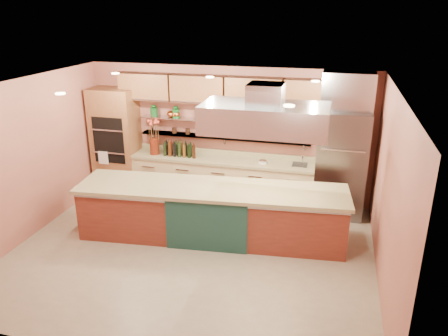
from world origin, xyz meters
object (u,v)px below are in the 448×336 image
(island, at_px, (212,212))
(copper_kettle, at_px, (171,114))
(flower_vase, at_px, (154,146))
(refrigerator, at_px, (341,164))
(kitchen_scale, at_px, (263,161))
(green_canister, at_px, (209,116))

(island, xyz_separation_m, copper_kettle, (-1.40, 1.77, 1.30))
(island, distance_m, flower_vase, 2.40)
(refrigerator, distance_m, kitchen_scale, 1.53)
(refrigerator, bearing_deg, flower_vase, 179.85)
(copper_kettle, xyz_separation_m, green_canister, (0.84, 0.00, 0.01))
(refrigerator, height_order, green_canister, refrigerator)
(kitchen_scale, bearing_deg, refrigerator, -9.80)
(refrigerator, height_order, island, refrigerator)
(refrigerator, height_order, copper_kettle, refrigerator)
(kitchen_scale, height_order, copper_kettle, copper_kettle)
(island, bearing_deg, flower_vase, 132.33)
(kitchen_scale, xyz_separation_m, green_canister, (-1.19, 0.22, 0.82))
(copper_kettle, relative_size, green_canister, 1.03)
(island, bearing_deg, green_canister, 101.88)
(refrigerator, xyz_separation_m, flower_vase, (-3.88, 0.01, 0.06))
(kitchen_scale, bearing_deg, copper_kettle, 164.41)
(refrigerator, bearing_deg, island, -144.54)
(flower_vase, bearing_deg, kitchen_scale, 0.00)
(refrigerator, height_order, flower_vase, refrigerator)
(green_canister, bearing_deg, kitchen_scale, -10.43)
(copper_kettle, bearing_deg, flower_vase, -145.28)
(refrigerator, bearing_deg, kitchen_scale, 179.63)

